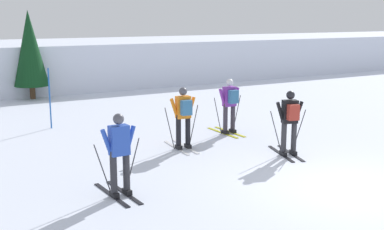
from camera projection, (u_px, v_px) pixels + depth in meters
The scene contains 8 objects.
ground_plane at pixel (347, 188), 10.32m from camera, with size 120.00×120.00×0.00m, color silver.
far_snow_ridge at pixel (76, 62), 26.63m from camera, with size 80.00×8.12×2.25m, color silver.
skier_black at pixel (290, 120), 12.58m from camera, with size 0.97×1.64×1.71m.
skier_orange at pixel (183, 115), 13.20m from camera, with size 1.00×1.62×1.71m.
skier_purple at pixel (230, 103), 14.96m from camera, with size 1.00×1.60×1.71m.
skier_blue at pixel (119, 153), 9.70m from camera, with size 1.00×1.62×1.71m.
trail_marker_pole at pixel (50, 98), 15.70m from camera, with size 0.05×0.05×1.97m, color #1E56AD.
conifer_far_left at pixel (30, 48), 21.15m from camera, with size 1.50×1.50×3.86m.
Camera 1 is at (-7.72, -6.89, 3.57)m, focal length 45.67 mm.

